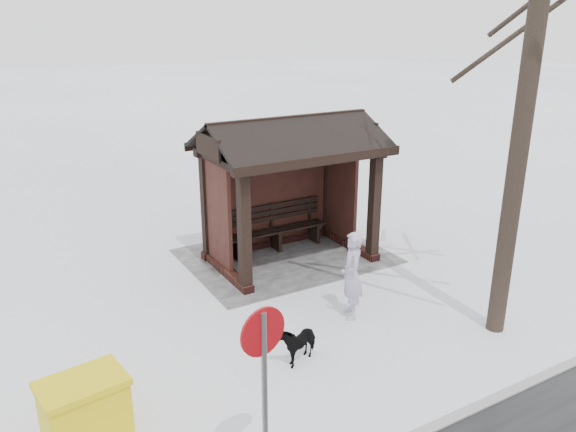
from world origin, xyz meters
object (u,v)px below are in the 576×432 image
at_px(pedestrian, 352,275).
at_px(dog, 297,341).
at_px(road_sign, 263,358).
at_px(bus_shelter, 286,160).
at_px(grit_bin, 85,407).

height_order(pedestrian, dog, pedestrian).
bearing_deg(road_sign, dog, -138.63).
bearing_deg(road_sign, pedestrian, -149.35).
relative_size(bus_shelter, pedestrian, 2.32).
xyz_separation_m(bus_shelter, dog, (1.83, 3.47, -1.86)).
relative_size(dog, road_sign, 0.34).
xyz_separation_m(bus_shelter, grit_bin, (4.90, 3.57, -1.77)).
height_order(pedestrian, grit_bin, pedestrian).
bearing_deg(bus_shelter, grit_bin, 36.09).
xyz_separation_m(pedestrian, grit_bin, (4.57, 0.77, -0.38)).
bearing_deg(dog, road_sign, -61.55).
bearing_deg(pedestrian, grit_bin, -56.43).
distance_m(bus_shelter, pedestrian, 3.15).
bearing_deg(dog, pedestrian, 91.99).
bearing_deg(grit_bin, bus_shelter, -151.83).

